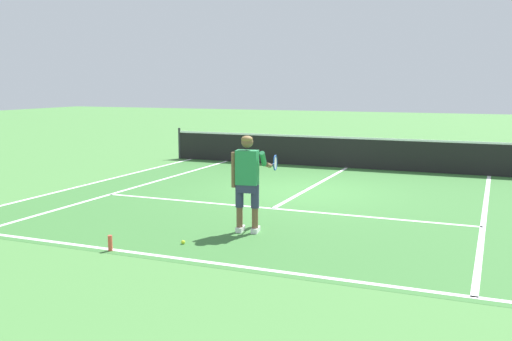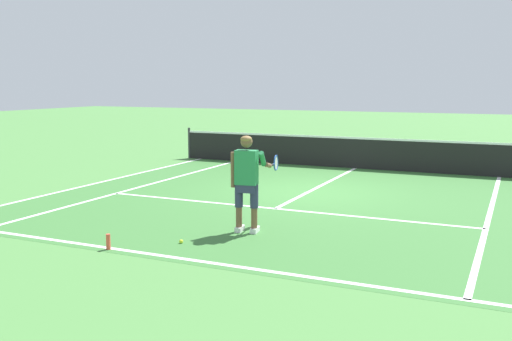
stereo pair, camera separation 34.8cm
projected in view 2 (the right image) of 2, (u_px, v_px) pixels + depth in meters
The scene contains 12 objects.
ground_plane at pixel (309, 192), 14.08m from camera, with size 80.00×80.00×0.00m, color #477F3D.
court_inner_surface at pixel (297, 198), 13.33m from camera, with size 10.98×10.61×0.00m, color #387033.
line_baseline at pixel (178, 258), 8.73m from camera, with size 10.98×0.10×0.01m, color white.
line_service at pixel (275, 209), 12.17m from camera, with size 8.23×0.10×0.01m, color white.
line_centre_service at pixel (323, 185), 15.04m from camera, with size 0.10×6.40×0.01m, color white.
line_singles_left at pixel (148, 185), 15.02m from camera, with size 0.10×10.21×0.01m, color white.
line_singles_right at pixel (490, 214), 11.64m from camera, with size 0.10×10.21×0.01m, color white.
line_doubles_left at pixel (105, 181), 15.58m from camera, with size 0.10×10.21×0.01m, color white.
tennis_net at pixel (356, 152), 17.85m from camera, with size 11.96×0.08×1.07m.
tennis_player at pixel (247, 177), 10.13m from camera, with size 0.60×1.18×1.71m.
tennis_ball_near_feet at pixel (181, 241), 9.53m from camera, with size 0.07×0.07×0.07m, color #CCE02D.
water_bottle at pixel (108, 242), 9.18m from camera, with size 0.07×0.07×0.25m, color #E04C38.
Camera 2 is at (4.58, -13.13, 2.61)m, focal length 40.77 mm.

